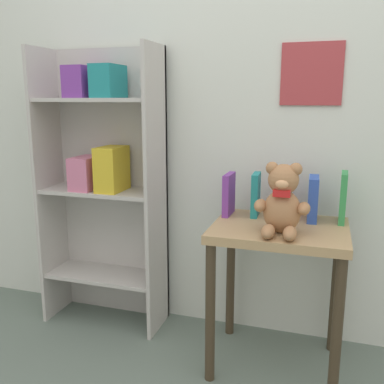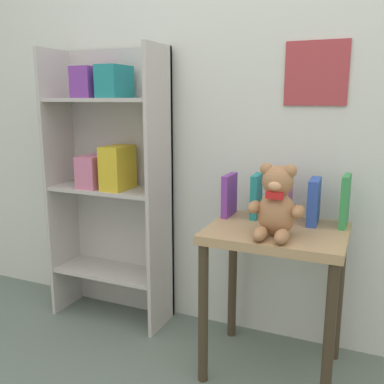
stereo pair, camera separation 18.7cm
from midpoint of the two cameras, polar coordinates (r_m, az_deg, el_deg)
wall_back at (r=2.01m, az=7.12°, el=15.74°), size 4.80×0.07×2.50m
bookshelf_side at (r=2.17m, az=-14.05°, el=2.27°), size 0.60×0.25×1.37m
display_table at (r=1.79m, az=8.55°, el=-8.04°), size 0.54×0.43×0.62m
teddy_bear at (r=1.63m, az=8.75°, el=-1.33°), size 0.21×0.19×0.27m
book_standing_purple at (r=1.88m, az=2.11°, el=-0.33°), size 0.03×0.14×0.18m
book_standing_teal at (r=1.87m, az=5.76°, el=-0.39°), size 0.03×0.12×0.19m
book_standing_pink at (r=1.86m, az=9.45°, el=-0.45°), size 0.04×0.13×0.20m
book_standing_blue at (r=1.84m, az=13.07°, el=-0.90°), size 0.04×0.15×0.19m
book_standing_green at (r=1.84m, az=16.81°, el=-0.73°), size 0.03×0.13×0.21m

